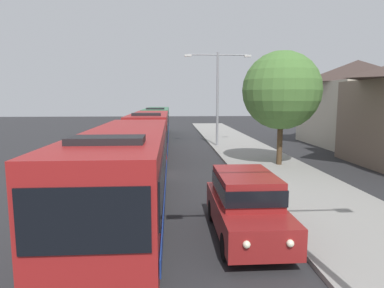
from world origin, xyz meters
name	(u,v)px	position (x,y,z in m)	size (l,w,h in m)	color
bus_lead	(127,170)	(-1.30, 12.56, 1.69)	(2.58, 11.14, 3.21)	maroon
bus_second_in_line	(150,132)	(-1.30, 25.32, 1.69)	(2.58, 10.51, 3.21)	maroon
bus_middle	(157,121)	(-1.30, 37.82, 1.69)	(2.58, 12.32, 3.21)	#33724C
white_suv	(246,202)	(2.40, 10.89, 1.03)	(1.86, 4.68, 1.90)	maroon
streetlamp_mid	(218,89)	(4.10, 29.37, 4.88)	(5.48, 0.28, 7.70)	gray
roadside_tree	(282,91)	(6.70, 20.91, 4.56)	(4.59, 4.59, 6.71)	#4C3823
house_distant_gabled	(355,103)	(16.15, 29.60, 3.75)	(7.05, 9.91, 7.35)	#BCB29E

